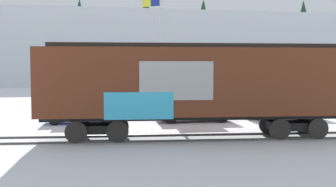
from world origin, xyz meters
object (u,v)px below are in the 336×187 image
Objects in this scene: freight_car at (198,83)px; flagpole at (157,35)px; parked_car_blue at (81,109)px; parked_car_black at (192,106)px; parked_car_green at (280,106)px.

flagpole is (-0.29, 10.27, 2.90)m from freight_car.
freight_car is at bearing -48.76° from parked_car_blue.
parked_car_blue is at bearing 131.24° from freight_car.
parked_car_blue is at bearing -139.73° from flagpole.
flagpole is 6.61m from parked_car_black.
parked_car_blue is (-5.00, -4.23, -4.55)m from flagpole.
freight_car is 1.64× the size of flagpole.
flagpole is 7.97m from parked_car_blue.
flagpole is at bearing 91.64° from freight_car.
parked_car_green is (6.71, 5.98, -1.64)m from freight_car.
parked_car_green is at bearing -31.46° from flagpole.
parked_car_black is 0.90× the size of parked_car_green.
parked_car_green is (12.00, -0.05, 0.01)m from parked_car_blue.
freight_car is 3.32× the size of parked_car_blue.
flagpole reaches higher than parked_car_green.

